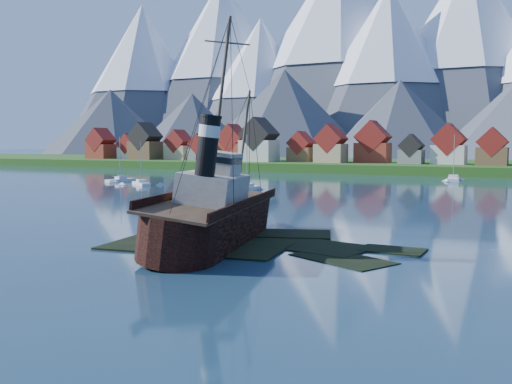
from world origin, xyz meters
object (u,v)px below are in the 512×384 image
at_px(tugboat_wreck, 219,214).
at_px(sailboat_e, 453,180).
at_px(sailboat_a, 247,189).
at_px(sailboat_b, 121,181).
at_px(sailboat_c, 141,184).

xyz_separation_m(tugboat_wreck, sailboat_e, (7.79, 111.17, -2.68)).
xyz_separation_m(sailboat_a, sailboat_b, (-42.99, 9.45, 0.01)).
bearing_deg(sailboat_b, sailboat_a, -1.71).
distance_m(tugboat_wreck, sailboat_c, 83.87).
bearing_deg(sailboat_c, tugboat_wreck, -101.19).
relative_size(sailboat_b, sailboat_c, 1.13).
height_order(tugboat_wreck, sailboat_a, tugboat_wreck).
distance_m(tugboat_wreck, sailboat_b, 97.01).
xyz_separation_m(tugboat_wreck, sailboat_c, (-58.14, 60.39, -2.72)).
height_order(tugboat_wreck, sailboat_e, tugboat_wreck).
height_order(sailboat_c, sailboat_e, sailboat_e).
distance_m(sailboat_a, sailboat_c, 31.08).
bearing_deg(tugboat_wreck, sailboat_a, 101.94).
relative_size(sailboat_a, sailboat_c, 1.14).
relative_size(tugboat_wreck, sailboat_a, 2.36).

